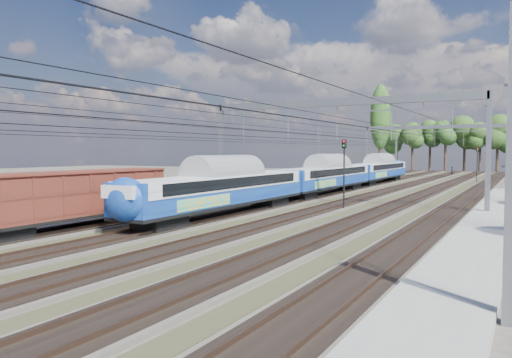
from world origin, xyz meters
The scene contains 11 objects.
ground centered at (0.00, 0.00, 0.00)m, with size 220.00×220.00×0.00m, color #47423A.
track_bed centered at (0.00, 45.00, 0.10)m, with size 21.00×130.00×0.34m.
platform centered at (12.00, 20.00, 0.15)m, with size 3.00×70.00×0.30m, color gray.
catenary centered at (0.33, 52.69, 6.40)m, with size 25.65×130.00×9.00m.
tree_belt centered at (7.23, 93.08, 8.05)m, with size 40.75×98.01×11.68m.
poplar centered at (-14.50, 98.00, 11.89)m, with size 4.40×4.40×19.04m.
emu_train centered at (-4.50, 39.57, 2.49)m, with size 2.89×61.21×4.23m.
freight_boxcar centered at (-9.00, 10.51, 2.05)m, with size 2.69×13.00×3.35m.
worker centered at (1.22, 90.52, 0.87)m, with size 0.63×0.42×1.73m, color black.
signal_near centered at (1.36, 27.89, 3.52)m, with size 0.40×0.37×5.56m.
signal_far centered at (7.28, 70.27, 3.26)m, with size 0.36×0.33×5.15m.
Camera 1 is at (14.20, -9.72, 4.65)m, focal length 35.00 mm.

